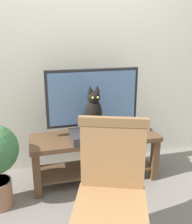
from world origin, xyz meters
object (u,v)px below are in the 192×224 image
(cat, at_px, (93,115))
(book_stack, at_px, (138,126))
(tv, at_px, (93,100))
(tv_stand, at_px, (95,149))
(media_box, at_px, (93,135))
(wooden_chair, at_px, (111,185))

(cat, distance_m, book_stack, 0.58)
(tv, xyz_separation_m, cat, (-0.04, -0.17, -0.10))
(tv_stand, bearing_deg, cat, -112.43)
(media_box, bearing_deg, tv, 76.44)
(tv, distance_m, wooden_chair, 1.08)
(book_stack, bearing_deg, tv, 177.24)
(tv_stand, relative_size, book_stack, 6.03)
(tv, height_order, book_stack, tv)
(tv, height_order, media_box, tv)
(tv, height_order, wooden_chair, tv)
(cat, height_order, wooden_chair, cat)
(media_box, height_order, wooden_chair, wooden_chair)
(media_box, height_order, book_stack, book_stack)
(tv_stand, distance_m, book_stack, 0.52)
(tv, relative_size, book_stack, 4.32)
(tv_stand, height_order, tv, tv)
(tv_stand, distance_m, wooden_chair, 0.98)
(cat, relative_size, wooden_chair, 0.48)
(media_box, xyz_separation_m, cat, (0.00, -0.01, 0.22))
(tv_stand, distance_m, media_box, 0.21)
(media_box, xyz_separation_m, wooden_chair, (-0.10, -0.88, 0.02))
(tv, relative_size, cat, 1.99)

